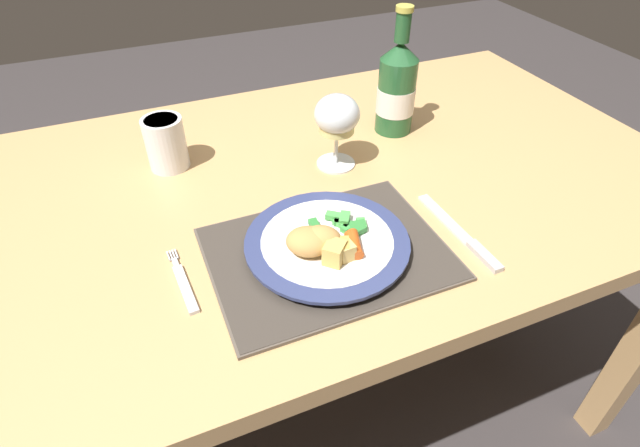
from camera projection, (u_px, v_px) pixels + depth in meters
The scene contains 13 objects.
ground_plane at pixel (292, 406), 1.38m from camera, with size 6.00×6.00×0.00m, color #383333.
dining_table at pixel (280, 223), 0.96m from camera, with size 1.56×0.82×0.74m.
placemat at pixel (328, 253), 0.76m from camera, with size 0.36×0.27×0.01m.
dinner_plate at pixel (327, 244), 0.76m from camera, with size 0.25×0.25×0.02m.
breaded_croquettes at pixel (314, 240), 0.73m from camera, with size 0.10×0.08×0.04m.
green_beans_pile at pixel (345, 223), 0.77m from camera, with size 0.09×0.07×0.01m.
glazed_carrots at pixel (345, 242), 0.74m from camera, with size 0.06×0.07×0.02m.
fork at pixel (184, 284), 0.72m from camera, with size 0.02×0.14×0.01m.
table_knife at pixel (465, 237), 0.79m from camera, with size 0.02×0.21×0.01m.
wine_glass at pixel (337, 118), 0.90m from camera, with size 0.08×0.08×0.14m.
bottle at pixel (397, 88), 1.01m from camera, with size 0.08×0.08×0.25m.
roast_potatoes at pixel (339, 251), 0.71m from camera, with size 0.05×0.04×0.03m.
drinking_cup at pixel (166, 142), 0.93m from camera, with size 0.07×0.07×0.10m.
Camera 1 is at (-0.21, -0.71, 1.27)m, focal length 28.00 mm.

